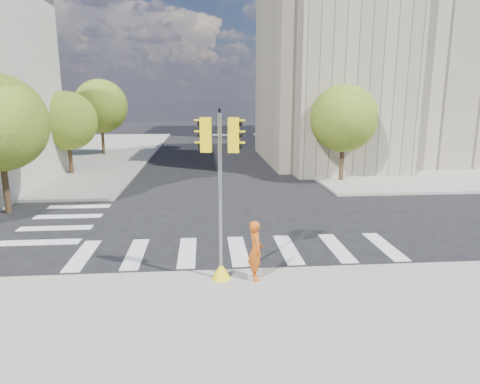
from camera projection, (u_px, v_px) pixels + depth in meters
name	position (u px, v px, depth m)	size (l,w,h in m)	color
ground	(237.00, 233.00, 17.19)	(160.00, 160.00, 0.00)	black
sidewalk_far_right	(410.00, 149.00, 44.11)	(28.00, 40.00, 0.15)	gray
sidewalk_far_left	(7.00, 154.00, 40.80)	(28.00, 40.00, 0.15)	gray
civic_building	(406.00, 73.00, 35.49)	(26.00, 16.00, 19.39)	gray
office_tower	(377.00, 22.00, 56.59)	(20.00, 18.00, 30.00)	#9EA0A3
tree_lw_mid	(67.00, 121.00, 29.12)	(4.00, 4.00, 5.77)	#382616
tree_lw_far	(101.00, 106.00, 38.67)	(4.80, 4.80, 6.95)	#382616
tree_re_near	(344.00, 118.00, 26.65)	(4.20, 4.20, 6.16)	#382616
tree_re_mid	(301.00, 108.00, 38.26)	(4.60, 4.60, 6.66)	#382616
tree_re_far	(278.00, 110.00, 50.03)	(4.00, 4.00, 5.88)	#382616
lamp_near	(333.00, 108.00, 30.47)	(0.35, 0.18, 8.11)	black
lamp_far	(293.00, 105.00, 44.09)	(0.35, 0.18, 8.11)	black
traffic_signal	(221.00, 209.00, 12.11)	(1.08, 0.56, 4.91)	yellow
photographer	(256.00, 250.00, 12.35)	(0.64, 0.42, 1.76)	#C55112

